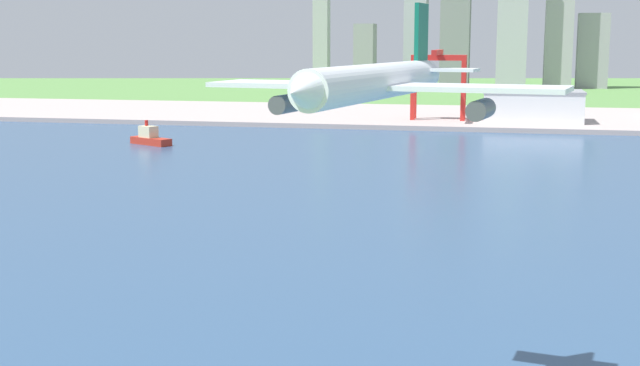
{
  "coord_description": "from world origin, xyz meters",
  "views": [
    {
      "loc": [
        23.78,
        14.31,
        42.52
      ],
      "look_at": [
        -8.21,
        156.41,
        18.11
      ],
      "focal_mm": 47.35,
      "sensor_mm": 36.0,
      "label": 1
    }
  ],
  "objects_px": {
    "airplane_landing": "(377,83)",
    "tugboat_small": "(150,138)",
    "port_crane_red": "(439,68)",
    "warehouse_main": "(533,106)"
  },
  "relations": [
    {
      "from": "airplane_landing",
      "to": "tugboat_small",
      "type": "distance_m",
      "value": 279.3
    },
    {
      "from": "airplane_landing",
      "to": "warehouse_main",
      "type": "relative_size",
      "value": 0.81
    },
    {
      "from": "tugboat_small",
      "to": "warehouse_main",
      "type": "xyz_separation_m",
      "value": [
        157.75,
        117.23,
        7.46
      ]
    },
    {
      "from": "port_crane_red",
      "to": "warehouse_main",
      "type": "xyz_separation_m",
      "value": [
        47.87,
        3.8,
        -18.62
      ]
    },
    {
      "from": "airplane_landing",
      "to": "port_crane_red",
      "type": "bearing_deg",
      "value": 93.77
    },
    {
      "from": "airplane_landing",
      "to": "tugboat_small",
      "type": "height_order",
      "value": "airplane_landing"
    },
    {
      "from": "port_crane_red",
      "to": "warehouse_main",
      "type": "bearing_deg",
      "value": 4.54
    },
    {
      "from": "tugboat_small",
      "to": "warehouse_main",
      "type": "height_order",
      "value": "warehouse_main"
    },
    {
      "from": "tugboat_small",
      "to": "warehouse_main",
      "type": "distance_m",
      "value": 196.68
    },
    {
      "from": "airplane_landing",
      "to": "warehouse_main",
      "type": "xyz_separation_m",
      "value": [
        24.41,
        360.06,
        -28.1
      ]
    }
  ]
}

